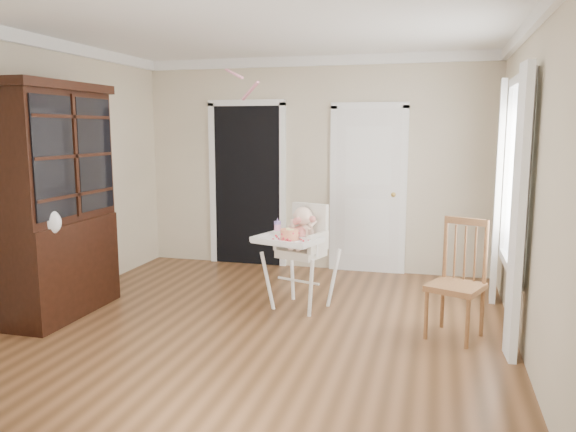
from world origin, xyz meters
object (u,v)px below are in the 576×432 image
(high_chair, at_px, (301,244))
(dining_chair, at_px, (457,283))
(cake, at_px, (289,234))
(sippy_cup, at_px, (278,228))
(china_cabinet, at_px, (56,201))

(high_chair, height_order, dining_chair, high_chair)
(cake, xyz_separation_m, dining_chair, (1.55, -0.18, -0.32))
(sippy_cup, xyz_separation_m, china_cabinet, (-1.99, -0.77, 0.30))
(china_cabinet, bearing_deg, dining_chair, 5.61)
(sippy_cup, bearing_deg, high_chair, 4.53)
(china_cabinet, relative_size, dining_chair, 2.16)
(high_chair, relative_size, sippy_cup, 6.21)
(cake, bearing_deg, sippy_cup, 129.29)
(high_chair, relative_size, dining_chair, 1.04)
(high_chair, height_order, cake, high_chair)
(dining_chair, bearing_deg, cake, -164.29)
(sippy_cup, xyz_separation_m, dining_chair, (1.74, -0.40, -0.34))
(china_cabinet, height_order, dining_chair, china_cabinet)
(high_chair, bearing_deg, dining_chair, 2.10)
(cake, distance_m, sippy_cup, 0.29)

